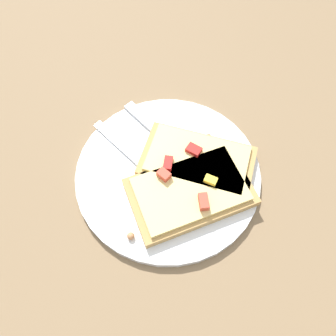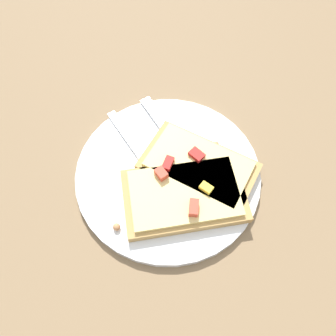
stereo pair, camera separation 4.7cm
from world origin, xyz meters
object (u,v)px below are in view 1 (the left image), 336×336
object	(u,v)px
fork	(151,172)
pizza_slice_main	(190,191)
plate	(168,173)
knife	(163,137)
pizza_slice_corner	(197,161)

from	to	relation	value
fork	pizza_slice_main	xyz separation A→B (m)	(-0.02, -0.06, 0.01)
plate	knife	bearing A→B (deg)	23.66
fork	pizza_slice_main	bearing A→B (deg)	13.98
plate	pizza_slice_main	xyz separation A→B (m)	(-0.03, -0.04, 0.02)
fork	knife	xyz separation A→B (m)	(0.06, 0.00, 0.00)
knife	pizza_slice_corner	size ratio (longest dim) A/B	1.15
pizza_slice_main	pizza_slice_corner	distance (m)	0.05
pizza_slice_main	pizza_slice_corner	bearing A→B (deg)	55.01
fork	knife	bearing A→B (deg)	118.58
plate	pizza_slice_main	distance (m)	0.05
plate	pizza_slice_corner	distance (m)	0.05
plate	knife	distance (m)	0.06
fork	knife	size ratio (longest dim) A/B	1.10
knife	plate	bearing A→B (deg)	-36.45
plate	fork	distance (m)	0.03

